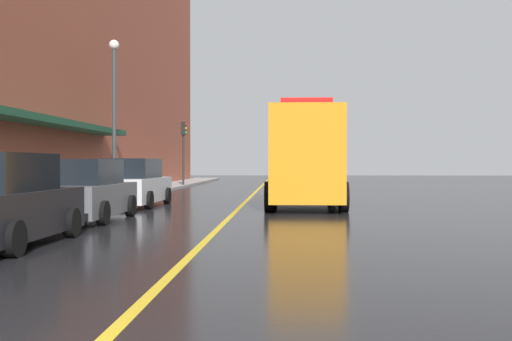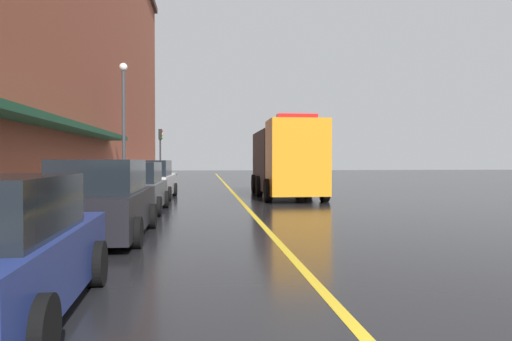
{
  "view_description": "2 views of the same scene",
  "coord_description": "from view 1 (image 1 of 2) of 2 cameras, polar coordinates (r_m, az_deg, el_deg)",
  "views": [
    {
      "loc": [
        1.63,
        -3.63,
        1.59
      ],
      "look_at": [
        0.19,
        27.79,
        1.24
      ],
      "focal_mm": 43.97,
      "sensor_mm": 36.0,
      "label": 1
    },
    {
      "loc": [
        -1.6,
        -3.13,
        1.78
      ],
      "look_at": [
        0.65,
        17.51,
        1.33
      ],
      "focal_mm": 33.82,
      "sensor_mm": 36.0,
      "label": 2
    }
  ],
  "objects": [
    {
      "name": "ground_plane",
      "position": [
        28.72,
        -0.63,
        -2.55
      ],
      "size": [
        112.0,
        112.0,
        0.0
      ],
      "primitive_type": "plane",
      "color": "black"
    },
    {
      "name": "sidewalk_left",
      "position": [
        29.71,
        -12.66,
        -2.31
      ],
      "size": [
        2.4,
        70.0,
        0.15
      ],
      "primitive_type": "cube",
      "color": "gray",
      "rests_on": "ground"
    },
    {
      "name": "lane_center_stripe",
      "position": [
        28.72,
        -0.63,
        -2.54
      ],
      "size": [
        0.16,
        70.0,
        0.01
      ],
      "primitive_type": "cube",
      "color": "gold",
      "rests_on": "ground"
    },
    {
      "name": "parked_car_2",
      "position": [
        18.12,
        -15.39,
        -1.89
      ],
      "size": [
        2.15,
        4.46,
        1.71
      ],
      "rotation": [
        0.0,
        0.0,
        1.56
      ],
      "color": "#595B60",
      "rests_on": "ground"
    },
    {
      "name": "parked_car_3",
      "position": [
        23.82,
        -11.1,
        -1.21
      ],
      "size": [
        2.2,
        4.9,
        1.78
      ],
      "rotation": [
        0.0,
        0.0,
        1.54
      ],
      "color": "silver",
      "rests_on": "ground"
    },
    {
      "name": "utility_truck",
      "position": [
        23.6,
        4.41,
        1.08
      ],
      "size": [
        2.81,
        8.25,
        3.73
      ],
      "rotation": [
        0.0,
        0.0,
        -1.58
      ],
      "color": "orange",
      "rests_on": "ground"
    },
    {
      "name": "parking_meter_0",
      "position": [
        24.66,
        -13.82,
        -0.62
      ],
      "size": [
        0.14,
        0.18,
        1.33
      ],
      "color": "#4C4C51",
      "rests_on": "sidewalk_left"
    },
    {
      "name": "parking_meter_1",
      "position": [
        19.2,
        -18.69,
        -0.99
      ],
      "size": [
        0.14,
        0.18,
        1.33
      ],
      "color": "#4C4C51",
      "rests_on": "sidewalk_left"
    },
    {
      "name": "street_lamp_left",
      "position": [
        28.69,
        -12.78,
        6.23
      ],
      "size": [
        0.44,
        0.44,
        6.94
      ],
      "color": "#33383D",
      "rests_on": "sidewalk_left"
    },
    {
      "name": "traffic_light_near",
      "position": [
        43.13,
        -6.61,
        2.71
      ],
      "size": [
        0.38,
        0.36,
        4.3
      ],
      "color": "#232326",
      "rests_on": "sidewalk_left"
    }
  ]
}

